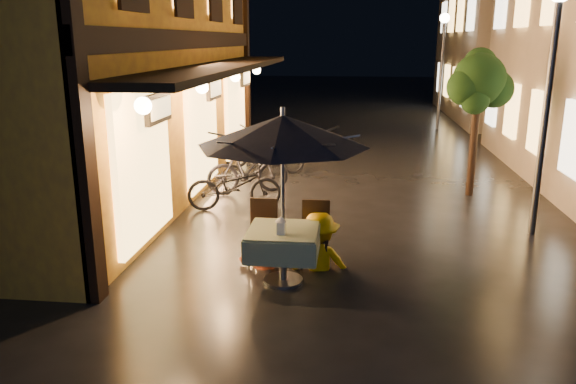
# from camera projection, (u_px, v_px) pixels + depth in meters

# --- Properties ---
(ground) EXTENTS (90.00, 90.00, 0.00)m
(ground) POSITION_uv_depth(u_px,v_px,m) (361.00, 270.00, 8.32)
(ground) COLOR black
(ground) RESTS_ON ground
(west_building) EXTENTS (5.90, 11.40, 7.40)m
(west_building) POSITION_uv_depth(u_px,v_px,m) (92.00, 20.00, 11.81)
(west_building) COLOR #C0772E
(west_building) RESTS_ON ground
(east_building_far) EXTENTS (7.30, 10.30, 7.30)m
(east_building_far) POSITION_uv_depth(u_px,v_px,m) (538.00, 31.00, 23.76)
(east_building_far) COLOR #BBA790
(east_building_far) RESTS_ON ground
(street_tree) EXTENTS (1.43, 1.20, 3.15)m
(street_tree) POSITION_uv_depth(u_px,v_px,m) (479.00, 83.00, 11.73)
(street_tree) COLOR black
(street_tree) RESTS_ON ground
(streetlamp_near) EXTENTS (0.36, 0.36, 4.23)m
(streetlamp_near) POSITION_uv_depth(u_px,v_px,m) (552.00, 64.00, 9.13)
(streetlamp_near) COLOR #59595E
(streetlamp_near) RESTS_ON ground
(streetlamp_far) EXTENTS (0.36, 0.36, 4.23)m
(streetlamp_far) POSITION_uv_depth(u_px,v_px,m) (443.00, 50.00, 20.63)
(streetlamp_far) COLOR #59595E
(streetlamp_far) RESTS_ON ground
(cafe_table) EXTENTS (0.99, 0.99, 0.78)m
(cafe_table) POSITION_uv_depth(u_px,v_px,m) (283.00, 242.00, 7.79)
(cafe_table) COLOR #59595E
(cafe_table) RESTS_ON ground
(patio_umbrella) EXTENTS (2.32, 2.32, 2.46)m
(patio_umbrella) POSITION_uv_depth(u_px,v_px,m) (283.00, 131.00, 7.38)
(patio_umbrella) COLOR #59595E
(patio_umbrella) RESTS_ON ground
(cafe_chair_left) EXTENTS (0.42, 0.42, 0.97)m
(cafe_chair_left) POSITION_uv_depth(u_px,v_px,m) (263.00, 228.00, 8.55)
(cafe_chair_left) COLOR black
(cafe_chair_left) RESTS_ON ground
(cafe_chair_right) EXTENTS (0.42, 0.42, 0.97)m
(cafe_chair_right) POSITION_uv_depth(u_px,v_px,m) (315.00, 230.00, 8.46)
(cafe_chair_right) COLOR black
(cafe_chair_right) RESTS_ON ground
(table_lantern) EXTENTS (0.16, 0.16, 0.25)m
(table_lantern) POSITION_uv_depth(u_px,v_px,m) (281.00, 224.00, 7.51)
(table_lantern) COLOR white
(table_lantern) RESTS_ON cafe_table
(person_orange) EXTENTS (0.80, 0.69, 1.41)m
(person_orange) POSITION_uv_depth(u_px,v_px,m) (261.00, 220.00, 8.37)
(person_orange) COLOR #B84724
(person_orange) RESTS_ON ground
(person_yellow) EXTENTS (1.14, 0.76, 1.65)m
(person_yellow) POSITION_uv_depth(u_px,v_px,m) (319.00, 214.00, 8.25)
(person_yellow) COLOR #FFBC03
(person_yellow) RESTS_ON ground
(bicycle_0) EXTENTS (1.97, 1.11, 0.98)m
(bicycle_0) POSITION_uv_depth(u_px,v_px,m) (234.00, 186.00, 11.19)
(bicycle_0) COLOR black
(bicycle_0) RESTS_ON ground
(bicycle_1) EXTENTS (1.89, 1.19, 1.10)m
(bicycle_1) POSITION_uv_depth(u_px,v_px,m) (248.00, 169.00, 12.33)
(bicycle_1) COLOR black
(bicycle_1) RESTS_ON ground
(bicycle_2) EXTENTS (1.86, 1.25, 0.93)m
(bicycle_2) POSITION_uv_depth(u_px,v_px,m) (271.00, 157.00, 14.06)
(bicycle_2) COLOR black
(bicycle_2) RESTS_ON ground
(bicycle_3) EXTENTS (1.83, 0.99, 1.06)m
(bicycle_3) POSITION_uv_depth(u_px,v_px,m) (256.00, 148.00, 14.86)
(bicycle_3) COLOR black
(bicycle_3) RESTS_ON ground
(bicycle_4) EXTENTS (1.62, 1.09, 0.80)m
(bicycle_4) POSITION_uv_depth(u_px,v_px,m) (281.00, 143.00, 16.24)
(bicycle_4) COLOR black
(bicycle_4) RESTS_ON ground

